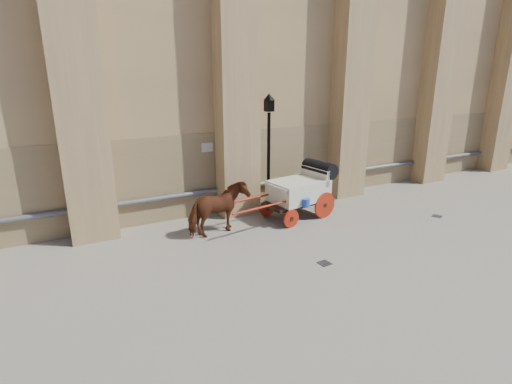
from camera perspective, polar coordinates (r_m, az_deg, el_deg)
ground at (r=12.52m, az=8.70°, el=-7.24°), size 90.00×90.00×0.00m
horse at (r=12.79m, az=-5.39°, el=-2.50°), size 2.15×1.33×1.69m
carriage at (r=14.39m, az=6.55°, el=0.52°), size 4.54×1.84×1.93m
street_lamp at (r=14.79m, az=1.82°, el=6.14°), size 0.40×0.40×4.32m
drain_grate_near at (r=11.33m, az=9.76°, el=-9.99°), size 0.35×0.35×0.01m
drain_grate_far at (r=15.98m, az=24.45°, el=-3.16°), size 0.42×0.42×0.01m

